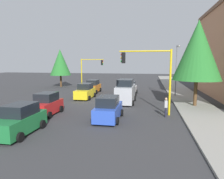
{
  "coord_description": "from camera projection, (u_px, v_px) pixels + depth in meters",
  "views": [
    {
      "loc": [
        24.35,
        5.7,
        4.72
      ],
      "look_at": [
        -1.26,
        0.97,
        1.2
      ],
      "focal_mm": 32.56,
      "sensor_mm": 36.0,
      "label": 1
    }
  ],
  "objects": [
    {
      "name": "car_orange",
      "position": [
        93.0,
        87.0,
        31.61
      ],
      "size": [
        4.0,
        2.07,
        1.98
      ],
      "color": "orange",
      "rests_on": "ground"
    },
    {
      "name": "delivery_van_silver",
      "position": [
        125.0,
        92.0,
        23.56
      ],
      "size": [
        4.8,
        2.22,
        2.77
      ],
      "color": "#B2B5BA",
      "rests_on": "ground"
    },
    {
      "name": "tree_roadside_near",
      "position": [
        198.0,
        50.0,
        20.76
      ],
      "size": [
        4.9,
        4.9,
        8.98
      ],
      "color": "brown",
      "rests_on": "ground"
    },
    {
      "name": "car_red",
      "position": [
        46.0,
        105.0,
        18.29
      ],
      "size": [
        3.72,
        2.07,
        1.98
      ],
      "color": "red",
      "rests_on": "ground"
    },
    {
      "name": "car_green",
      "position": [
        19.0,
        120.0,
        13.43
      ],
      "size": [
        4.18,
        2.1,
        1.98
      ],
      "color": "#1E7238",
      "rests_on": "ground"
    },
    {
      "name": "tree_opposite_side",
      "position": [
        60.0,
        62.0,
        38.44
      ],
      "size": [
        3.91,
        3.91,
        7.14
      ],
      "color": "brown",
      "rests_on": "ground"
    },
    {
      "name": "traffic_signal_far_right",
      "position": [
        91.0,
        67.0,
        39.54
      ],
      "size": [
        0.36,
        4.59,
        5.36
      ],
      "color": "yellow",
      "rests_on": "ground"
    },
    {
      "name": "ground_plane",
      "position": [
        103.0,
        100.0,
        25.39
      ],
      "size": [
        120.0,
        120.0,
        0.0
      ],
      "primitive_type": "plane",
      "color": "#353538"
    },
    {
      "name": "car_yellow",
      "position": [
        85.0,
        92.0,
        26.52
      ],
      "size": [
        4.03,
        2.08,
        1.98
      ],
      "color": "yellow",
      "rests_on": "ground"
    },
    {
      "name": "pedestrian_crossing",
      "position": [
        166.0,
        107.0,
        17.48
      ],
      "size": [
        0.4,
        0.24,
        1.7
      ],
      "color": "#262638",
      "rests_on": "ground"
    },
    {
      "name": "car_blue",
      "position": [
        108.0,
        109.0,
        16.63
      ],
      "size": [
        4.12,
        2.08,
        1.98
      ],
      "color": "blue",
      "rests_on": "ground"
    },
    {
      "name": "sidewalk_kerb",
      "position": [
        184.0,
        96.0,
        28.36
      ],
      "size": [
        80.0,
        4.0,
        0.15
      ],
      "primitive_type": "cube",
      "color": "gray",
      "rests_on": "ground"
    },
    {
      "name": "lane_arrow_near",
      "position": [
        26.0,
        128.0,
        14.71
      ],
      "size": [
        2.4,
        1.1,
        1.1
      ],
      "color": "silver",
      "rests_on": "ground"
    },
    {
      "name": "traffic_signal_near_left",
      "position": [
        150.0,
        69.0,
        17.96
      ],
      "size": [
        0.36,
        4.59,
        5.83
      ],
      "color": "yellow",
      "rests_on": "ground"
    },
    {
      "name": "street_lamp_curbside",
      "position": [
        177.0,
        65.0,
        26.67
      ],
      "size": [
        2.15,
        0.28,
        7.0
      ],
      "color": "slate",
      "rests_on": "ground"
    },
    {
      "name": "car_white",
      "position": [
        130.0,
        89.0,
        29.52
      ],
      "size": [
        3.99,
        2.03,
        1.98
      ],
      "color": "white",
      "rests_on": "ground"
    }
  ]
}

